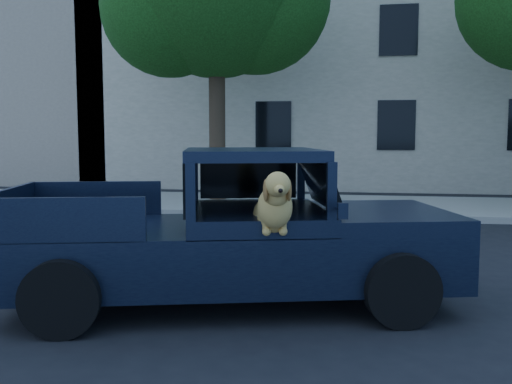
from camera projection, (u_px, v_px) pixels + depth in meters
ground at (392, 332)px, 5.50m from camera, size 120.00×120.00×0.00m
far_sidewalk at (367, 206)px, 14.52m from camera, size 60.00×4.00×0.15m
building_main at (448, 63)px, 20.75m from camera, size 26.00×6.00×9.00m
pickup_truck at (224, 252)px, 6.36m from camera, size 5.18×3.09×1.74m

